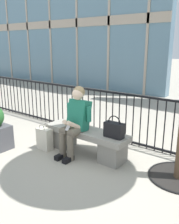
{
  "coord_description": "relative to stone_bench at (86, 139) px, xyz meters",
  "views": [
    {
      "loc": [
        2.53,
        -3.18,
        1.9
      ],
      "look_at": [
        0.0,
        0.1,
        0.75
      ],
      "focal_mm": 39.39,
      "sensor_mm": 36.0,
      "label": 1
    }
  ],
  "objects": [
    {
      "name": "shopping_bag",
      "position": [
        -0.73,
        -0.32,
        -0.07
      ],
      "size": [
        0.29,
        0.16,
        0.49
      ],
      "color": "beige",
      "rests_on": "ground"
    },
    {
      "name": "stone_bench",
      "position": [
        0.0,
        0.0,
        0.0
      ],
      "size": [
        1.6,
        0.44,
        0.45
      ],
      "color": "gray",
      "rests_on": "ground"
    },
    {
      "name": "plaza_railing",
      "position": [
        0.0,
        0.86,
        0.23
      ],
      "size": [
        8.96,
        0.04,
        1.0
      ],
      "color": "black",
      "rests_on": "ground"
    },
    {
      "name": "ground_plane",
      "position": [
        0.0,
        0.0,
        -0.27
      ],
      "size": [
        60.0,
        60.0,
        0.0
      ],
      "primitive_type": "plane",
      "color": "#A8A091"
    },
    {
      "name": "handbag_on_bench",
      "position": [
        0.58,
        -0.01,
        0.31
      ],
      "size": [
        0.32,
        0.15,
        0.36
      ],
      "color": "black",
      "rests_on": "stone_bench"
    },
    {
      "name": "seated_person_with_phone",
      "position": [
        -0.13,
        -0.13,
        0.38
      ],
      "size": [
        0.52,
        0.66,
        1.21
      ],
      "color": "#6B6051",
      "rests_on": "ground"
    }
  ]
}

